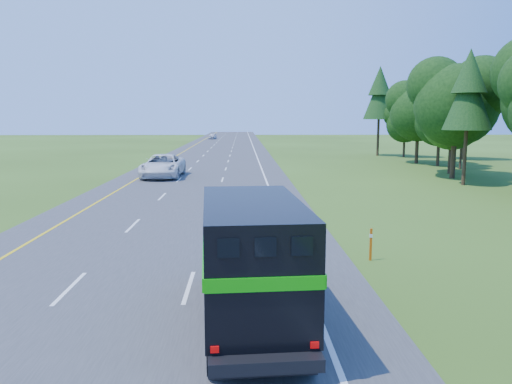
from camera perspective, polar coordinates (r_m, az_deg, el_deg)
road at (r=54.27m, az=-5.31°, el=2.95°), size 15.00×260.00×0.04m
lane_markings at (r=54.26m, az=-5.31°, el=2.98°), size 11.15×260.00×0.01m
horse_truck at (r=12.66m, az=-0.66°, el=-7.38°), size 2.78×7.48×3.25m
white_suv at (r=44.70m, az=-10.59°, el=2.97°), size 3.35×7.19×1.99m
far_car at (r=122.67m, az=-4.99°, el=6.37°), size 1.95×4.19×1.39m
delineator at (r=18.96m, az=12.99°, el=-5.73°), size 0.10×0.06×1.21m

